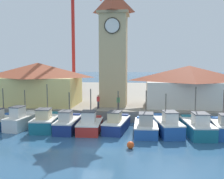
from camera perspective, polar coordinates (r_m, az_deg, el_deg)
ground_plane at (r=21.50m, az=-3.30°, el=-12.36°), size 300.00×300.00×0.00m
quay_wharf at (r=49.19m, az=2.46°, el=-1.10°), size 120.00×40.00×1.27m
fishing_boat_far_left at (r=29.55m, az=-23.10°, el=-6.32°), size 2.26×4.34×4.02m
fishing_boat_left_outer at (r=28.52m, az=-18.97°, el=-6.34°), size 2.42×4.64×3.89m
fishing_boat_left_inner at (r=27.26m, az=-14.13°, el=-6.82°), size 2.51×4.64×4.52m
fishing_boat_mid_left at (r=26.37m, az=-9.57°, el=-7.27°), size 2.00×4.66×3.74m
fishing_boat_center at (r=25.68m, az=-4.82°, el=-7.61°), size 2.33×4.33×4.15m
fishing_boat_mid_right at (r=26.02m, az=0.98°, el=-7.43°), size 2.50×5.03×3.88m
fishing_boat_right_inner at (r=25.11m, az=7.37°, el=-7.98°), size 2.25×4.79×4.07m
fishing_boat_right_outer at (r=25.56m, az=11.95°, el=-7.60°), size 2.81×5.44×3.74m
fishing_boat_far_right at (r=25.79m, az=18.01°, el=-7.70°), size 2.61×5.44×4.44m
fishing_boat_end_right at (r=26.18m, az=23.18°, el=-7.68°), size 2.19×4.18×4.22m
clock_tower at (r=32.95m, az=0.38°, el=9.45°), size 3.73×3.73×15.77m
warehouse_left at (r=35.16m, az=-15.79°, el=1.34°), size 10.58×6.49×5.38m
warehouse_right at (r=34.11m, az=16.36°, el=0.88°), size 10.82×6.99×5.03m
port_crane_near at (r=45.65m, az=-8.14°, el=9.63°), size 4.77×9.59×22.57m
mooring_buoy at (r=21.02m, az=4.04°, el=-11.97°), size 0.58×0.58×0.58m
dock_worker_near_tower at (r=30.25m, az=1.38°, el=-2.82°), size 0.34×0.22×1.62m
dock_worker_along_quay at (r=31.03m, az=-3.02°, el=-2.60°), size 0.34×0.22×1.62m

